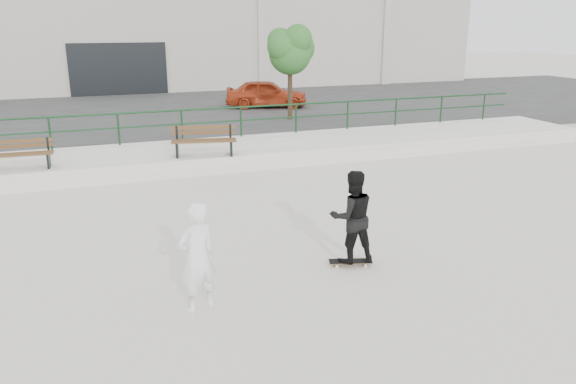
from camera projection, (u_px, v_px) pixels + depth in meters
name	position (u px, v px, depth m)	size (l,w,h in m)	color
ground	(243.00, 312.00, 8.60)	(120.00, 120.00, 0.00)	beige
ledge	(158.00, 159.00, 17.06)	(30.00, 3.00, 0.50)	beige
parking_strip	(132.00, 116.00, 24.69)	(60.00, 14.00, 0.50)	#2F2F2F
railing	(150.00, 120.00, 17.94)	(28.00, 0.06, 1.03)	#153A1D
commercial_building	(106.00, 16.00, 35.99)	(44.20, 16.33, 8.00)	beige
bench_left	(20.00, 155.00, 14.86)	(1.70, 0.58, 0.78)	brown
bench_right	(204.00, 141.00, 16.34)	(1.94, 0.92, 0.86)	brown
tree	(291.00, 49.00, 21.74)	(2.07, 1.84, 3.67)	#413320
red_car	(266.00, 93.00, 25.46)	(1.48, 3.67, 1.25)	#A83214
skateboard	(350.00, 262.00, 10.21)	(0.80, 0.42, 0.09)	black
standing_skater	(352.00, 217.00, 9.96)	(0.82, 0.64, 1.70)	black
seated_skater	(197.00, 257.00, 8.43)	(0.63, 0.42, 1.74)	white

